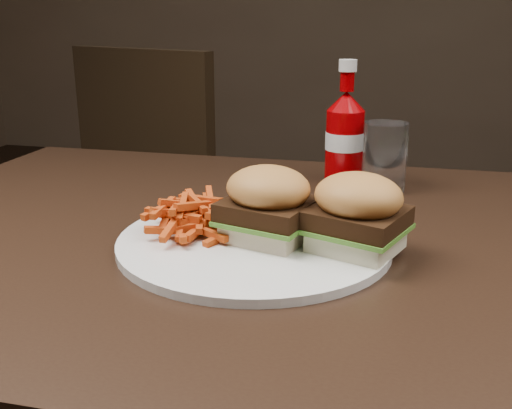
% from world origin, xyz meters
% --- Properties ---
extents(dining_table, '(1.20, 0.80, 0.04)m').
position_xyz_m(dining_table, '(0.00, 0.00, 0.73)').
color(dining_table, black).
rests_on(dining_table, ground).
extents(chair_far, '(0.61, 0.61, 0.05)m').
position_xyz_m(chair_far, '(-0.44, 0.90, 0.43)').
color(chair_far, black).
rests_on(chair_far, ground).
extents(plate, '(0.33, 0.33, 0.01)m').
position_xyz_m(plate, '(-0.03, -0.05, 0.76)').
color(plate, white).
rests_on(plate, dining_table).
extents(sandwich_half_a, '(0.11, 0.11, 0.02)m').
position_xyz_m(sandwich_half_a, '(-0.02, -0.05, 0.77)').
color(sandwich_half_a, '#CDAF96').
rests_on(sandwich_half_a, plate).
extents(sandwich_half_b, '(0.12, 0.11, 0.02)m').
position_xyz_m(sandwich_half_b, '(0.09, -0.06, 0.77)').
color(sandwich_half_b, beige).
rests_on(sandwich_half_b, plate).
extents(fries_pile, '(0.14, 0.14, 0.04)m').
position_xyz_m(fries_pile, '(-0.11, -0.04, 0.78)').
color(fries_pile, '#B43312').
rests_on(fries_pile, plate).
extents(ketchup_bottle, '(0.07, 0.07, 0.12)m').
position_xyz_m(ketchup_bottle, '(0.04, 0.26, 0.81)').
color(ketchup_bottle, '#920003').
rests_on(ketchup_bottle, dining_table).
extents(tumbler, '(0.08, 0.08, 0.11)m').
position_xyz_m(tumbler, '(0.11, 0.23, 0.81)').
color(tumbler, white).
rests_on(tumbler, dining_table).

